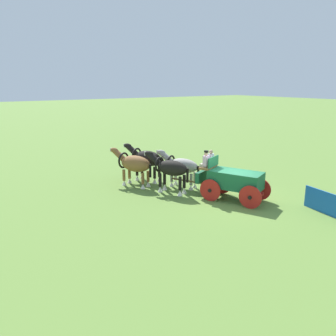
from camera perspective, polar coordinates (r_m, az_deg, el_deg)
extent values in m
plane|color=olive|center=(19.31, 10.85, -5.20)|extent=(220.00, 220.00, 0.00)
cube|color=#195B38|center=(18.96, 11.01, -1.90)|extent=(3.09, 2.39, 0.92)
cube|color=brown|center=(19.45, 6.59, 0.18)|extent=(1.02, 1.37, 0.12)
cube|color=#195B38|center=(19.77, 5.50, -1.38)|extent=(0.67, 1.11, 0.60)
cube|color=#195B38|center=(19.25, 7.43, 1.04)|extent=(0.56, 1.17, 0.55)
cube|color=red|center=(19.12, 10.93, -3.51)|extent=(2.85, 1.38, 0.16)
cylinder|color=red|center=(18.83, 6.91, -3.63)|extent=(1.12, 0.56, 1.19)
cylinder|color=black|center=(18.83, 6.91, -3.63)|extent=(0.26, 0.25, 0.20)
cylinder|color=red|center=(20.22, 8.83, -2.46)|extent=(1.12, 0.56, 1.19)
cylinder|color=black|center=(20.22, 8.83, -2.46)|extent=(0.26, 0.25, 0.20)
cylinder|color=red|center=(18.06, 13.29, -4.69)|extent=(1.12, 0.56, 1.19)
cylinder|color=black|center=(18.06, 13.29, -4.69)|extent=(0.26, 0.25, 0.20)
cylinder|color=red|center=(19.51, 14.81, -3.38)|extent=(1.12, 0.56, 1.19)
cylinder|color=black|center=(19.51, 14.81, -3.38)|extent=(0.26, 0.25, 0.20)
cylinder|color=brown|center=(20.16, 3.82, -2.22)|extent=(2.42, 1.15, 0.10)
cube|color=#BCB293|center=(19.20, 5.89, 0.45)|extent=(0.50, 0.45, 0.16)
cube|color=silver|center=(19.09, 6.23, 1.21)|extent=(0.37, 0.43, 0.55)
sphere|color=tan|center=(19.01, 6.26, 2.34)|extent=(0.22, 0.22, 0.22)
cylinder|color=black|center=(18.98, 6.27, 2.72)|extent=(0.24, 0.24, 0.08)
cube|color=#2D2D33|center=(19.74, 6.67, 0.80)|extent=(0.50, 0.45, 0.16)
cube|color=silver|center=(19.63, 7.01, 1.54)|extent=(0.37, 0.43, 0.55)
sphere|color=tan|center=(19.55, 7.04, 2.64)|extent=(0.22, 0.22, 0.22)
ellipsoid|color=black|center=(19.83, 0.68, 0.00)|extent=(2.09, 1.57, 0.87)
cylinder|color=black|center=(20.18, -1.30, -1.98)|extent=(0.18, 0.18, 0.77)
cone|color=silver|center=(20.33, -1.29, -3.47)|extent=(0.30, 0.30, 0.33)
cylinder|color=black|center=(20.56, -0.57, -1.67)|extent=(0.18, 0.18, 0.77)
cone|color=silver|center=(20.72, -0.56, -3.13)|extent=(0.30, 0.30, 0.33)
cylinder|color=black|center=(19.51, 1.98, -2.54)|extent=(0.18, 0.18, 0.77)
cone|color=silver|center=(19.67, 1.97, -4.08)|extent=(0.30, 0.30, 0.33)
cylinder|color=black|center=(19.91, 2.67, -2.21)|extent=(0.18, 0.18, 0.77)
cone|color=silver|center=(20.07, 2.65, -3.72)|extent=(0.30, 0.30, 0.33)
cylinder|color=black|center=(20.39, -2.26, 1.50)|extent=(1.01, 0.71, 0.81)
ellipsoid|color=black|center=(20.54, -3.12, 2.32)|extent=(0.65, 0.48, 0.32)
cube|color=silver|center=(20.70, -3.76, 2.40)|extent=(0.10, 0.12, 0.24)
torus|color=black|center=(20.26, -1.39, 0.59)|extent=(0.48, 0.88, 0.91)
cylinder|color=black|center=(19.43, 3.20, -1.23)|extent=(0.14, 0.14, 0.80)
ellipsoid|color=#9E998E|center=(20.96, 2.52, 0.39)|extent=(2.10, 1.57, 0.87)
cylinder|color=#9E998E|center=(21.26, 0.61, -1.37)|extent=(0.18, 0.18, 0.68)
cone|color=silver|center=(21.39, 0.61, -2.63)|extent=(0.30, 0.30, 0.29)
cylinder|color=#9E998E|center=(21.65, 1.27, -1.09)|extent=(0.18, 0.18, 0.68)
cone|color=silver|center=(21.79, 1.26, -2.32)|extent=(0.30, 0.30, 0.29)
cylinder|color=#9E998E|center=(20.62, 3.80, -1.89)|extent=(0.18, 0.18, 0.68)
cone|color=silver|center=(20.76, 3.78, -3.18)|extent=(0.30, 0.30, 0.29)
cylinder|color=#9E998E|center=(21.03, 4.41, -1.59)|extent=(0.18, 0.18, 0.68)
cone|color=silver|center=(21.16, 4.39, -2.86)|extent=(0.30, 0.30, 0.29)
cylinder|color=#9E998E|center=(21.48, -0.33, 1.80)|extent=(1.01, 0.71, 0.81)
ellipsoid|color=#9E998E|center=(21.63, -1.15, 2.58)|extent=(0.65, 0.48, 0.32)
cube|color=silver|center=(21.78, -1.77, 2.65)|extent=(0.10, 0.12, 0.24)
torus|color=black|center=(21.36, 0.51, 0.93)|extent=(0.47, 0.87, 0.90)
cylinder|color=black|center=(20.57, 4.96, -0.78)|extent=(0.14, 0.14, 0.80)
ellipsoid|color=brown|center=(21.28, -5.32, 0.71)|extent=(2.28, 1.74, 0.99)
cylinder|color=brown|center=(21.69, -7.22, -1.17)|extent=(0.18, 0.18, 0.68)
cone|color=silver|center=(21.82, -7.19, -2.40)|extent=(0.30, 0.30, 0.29)
cylinder|color=brown|center=(22.10, -6.33, -0.85)|extent=(0.18, 0.18, 0.68)
cone|color=silver|center=(22.23, -6.30, -2.07)|extent=(0.30, 0.30, 0.29)
cylinder|color=brown|center=(20.84, -4.14, -1.72)|extent=(0.18, 0.18, 0.68)
cone|color=silver|center=(20.97, -4.12, -3.00)|extent=(0.30, 0.30, 0.29)
cylinder|color=brown|center=(21.27, -3.28, -1.38)|extent=(0.18, 0.18, 0.68)
cone|color=silver|center=(21.40, -3.26, -2.64)|extent=(0.30, 0.30, 0.29)
cylinder|color=brown|center=(21.98, -8.03, 2.15)|extent=(1.01, 0.71, 0.81)
ellipsoid|color=brown|center=(22.17, -8.79, 2.90)|extent=(0.65, 0.48, 0.32)
cube|color=silver|center=(22.35, -9.34, 2.97)|extent=(0.10, 0.12, 0.24)
torus|color=black|center=(21.82, -7.26, 1.26)|extent=(0.52, 0.98, 1.01)
cylinder|color=black|center=(20.73, -2.92, -0.45)|extent=(0.14, 0.14, 0.80)
ellipsoid|color=black|center=(22.28, -3.30, 1.58)|extent=(2.19, 1.69, 0.98)
cylinder|color=black|center=(22.65, -5.09, -0.30)|extent=(0.18, 0.18, 0.75)
cone|color=silver|center=(22.78, -5.06, -1.61)|extent=(0.30, 0.30, 0.32)
cylinder|color=black|center=(23.06, -4.29, -0.03)|extent=(0.18, 0.18, 0.75)
cone|color=silver|center=(23.20, -4.26, -1.31)|extent=(0.30, 0.30, 0.32)
cylinder|color=black|center=(21.87, -2.21, -0.77)|extent=(0.18, 0.18, 0.75)
cone|color=silver|center=(22.01, -2.20, -2.12)|extent=(0.30, 0.30, 0.32)
cylinder|color=black|center=(22.30, -1.44, -0.48)|extent=(0.18, 0.18, 0.75)
cone|color=silver|center=(22.44, -1.43, -1.80)|extent=(0.30, 0.30, 0.32)
cylinder|color=black|center=(22.93, -5.88, 2.91)|extent=(1.01, 0.71, 0.81)
ellipsoid|color=black|center=(23.11, -6.62, 3.63)|extent=(0.65, 0.48, 0.32)
cube|color=silver|center=(23.28, -7.16, 3.69)|extent=(0.10, 0.12, 0.24)
torus|color=black|center=(22.77, -5.12, 2.07)|extent=(0.52, 0.96, 1.00)
cylinder|color=black|center=(21.78, -1.08, 0.50)|extent=(0.14, 0.14, 0.80)
cube|color=#1959B2|center=(18.38, 25.16, -5.50)|extent=(3.17, 0.54, 1.10)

